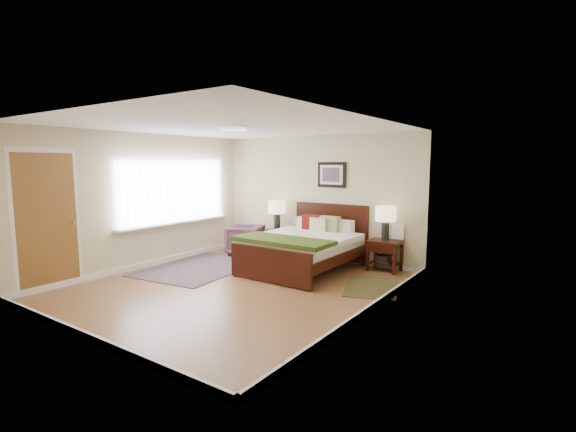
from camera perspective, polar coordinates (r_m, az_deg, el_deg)
The scene contains 18 objects.
floor at distance 6.77m, azimuth -7.14°, elevation -9.50°, with size 5.00×5.00×0.00m, color brown.
back_wall at distance 8.54m, azimuth 3.98°, elevation 2.54°, with size 4.50×0.04×2.50m, color #C6B58F.
front_wall at distance 4.97m, azimuth -26.95°, elevation -1.54°, with size 4.50×0.04×2.50m, color #C6B58F.
left_wall at distance 8.20m, azimuth -19.10°, elevation 1.97°, with size 0.04×5.00×2.50m, color #C6B58F.
right_wall at distance 5.30m, azimuth 11.09°, elevation -0.40°, with size 0.04×5.00×2.50m, color #C6B58F.
ceiling at distance 6.51m, azimuth -7.49°, elevation 12.07°, with size 4.50×5.00×0.02m, color white.
window at distance 8.58m, azimuth -15.15°, elevation 3.17°, with size 0.11×2.72×1.32m.
door at distance 7.31m, azimuth -30.06°, elevation -0.60°, with size 0.06×1.00×2.18m.
ceil_fixture at distance 6.51m, azimuth -7.49°, elevation 11.77°, with size 0.44×0.44×0.08m.
bed at distance 7.59m, azimuth 2.22°, elevation -3.60°, with size 1.73×2.09×1.13m.
wall_art at distance 8.31m, azimuth 5.98°, elevation 5.64°, with size 0.62×0.05×0.50m.
nightstand_left at distance 8.90m, azimuth -1.58°, elevation -2.65°, with size 0.45×0.41×0.54m.
nightstand_right at distance 7.76m, azimuth 13.04°, elevation -4.83°, with size 0.57×0.42×0.56m.
lamp_left at distance 8.84m, azimuth -1.52°, elevation 0.91°, with size 0.37×0.37×0.61m.
lamp_right at distance 7.67m, azimuth 13.22°, elevation -0.06°, with size 0.37×0.37×0.61m.
armchair at distance 8.95m, azimuth -5.90°, elevation -3.28°, with size 0.68×0.70×0.64m, color brown.
rug_persian at distance 8.04m, azimuth -11.88°, elevation -6.88°, with size 1.59×2.24×0.01m, color #0C0B39.
rug_navy at distance 6.78m, azimuth 11.29°, elevation -9.52°, with size 0.77×1.16×0.01m, color black.
Camera 1 is at (4.34, -4.82, 1.93)m, focal length 26.00 mm.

